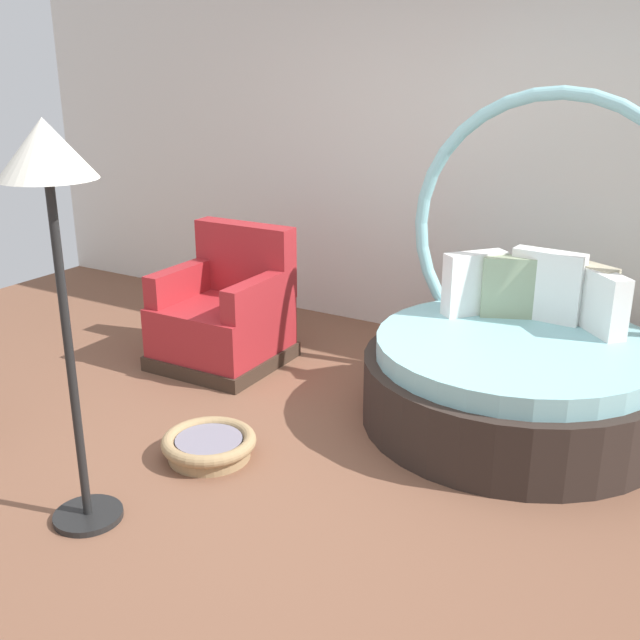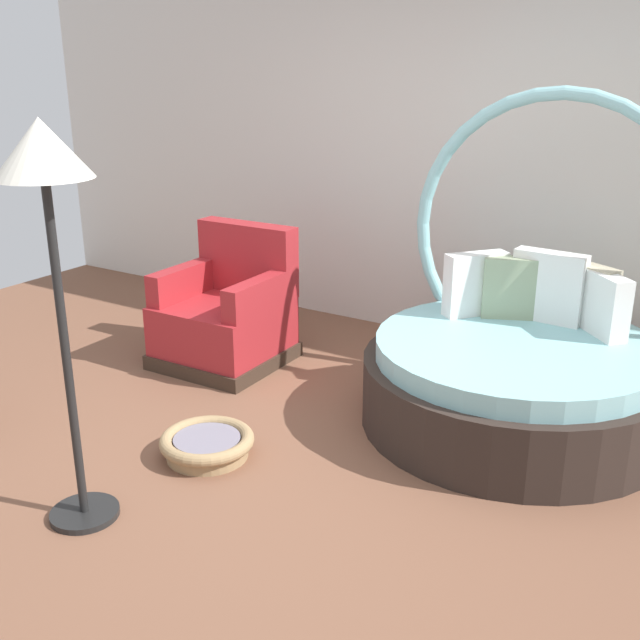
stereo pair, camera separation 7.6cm
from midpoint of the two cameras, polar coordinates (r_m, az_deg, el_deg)
The scene contains 6 objects.
ground_plane at distance 4.04m, azimuth -4.44°, elevation -11.31°, with size 8.00×8.00×0.02m, color brown.
back_wall at distance 5.65m, azimuth 9.74°, elevation 12.63°, with size 8.00×0.12×2.83m, color silver.
round_daybed at distance 4.56m, azimuth 14.38°, elevation -2.83°, with size 1.75×1.75×1.89m.
red_armchair at distance 5.31m, azimuth -7.54°, elevation 0.28°, with size 0.81×0.81×0.94m.
pet_basket at distance 4.16m, azimuth -8.89°, elevation -9.29°, with size 0.51×0.51×0.13m.
floor_lamp at distance 3.27m, azimuth -20.32°, elevation 9.10°, with size 0.40×0.40×1.82m.
Camera 1 is at (2.02, -2.84, 2.04)m, focal length 42.44 mm.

